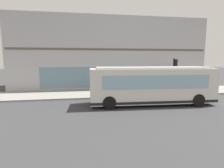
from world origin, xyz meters
TOP-DOWN VIEW (x-y plane):
  - ground at (0.00, 0.00)m, footprint 120.00×120.00m
  - sidewalk_curb at (4.89, 0.00)m, footprint 4.57×40.00m
  - building_corner at (10.63, 0.00)m, footprint 6.98×23.87m
  - city_bus_nearside at (-0.09, -1.90)m, footprint 3.06×10.16m
  - traffic_light_near_corner at (3.05, -5.60)m, footprint 0.32×0.49m
  - fire_hydrant at (5.13, -4.08)m, footprint 0.35×0.35m
  - pedestrian_near_building_entrance at (6.33, -6.59)m, footprint 0.32×0.32m
  - pedestrian_near_hydrant at (4.26, -5.92)m, footprint 0.32×0.32m
  - pedestrian_by_light_pole at (4.39, -8.50)m, footprint 0.32×0.32m
  - pedestrian_walking_along_curb at (6.09, -5.69)m, footprint 0.32×0.32m
  - newspaper_vending_box at (5.93, 1.65)m, footprint 0.44×0.42m

SIDE VIEW (x-z plane):
  - ground at x=0.00m, z-range 0.00..0.00m
  - sidewalk_curb at x=4.89m, z-range 0.00..0.15m
  - fire_hydrant at x=5.13m, z-range 0.14..0.88m
  - newspaper_vending_box at x=5.93m, z-range 0.15..1.05m
  - pedestrian_walking_along_curb at x=6.09m, z-range 0.26..1.85m
  - pedestrian_near_building_entrance at x=6.33m, z-range 0.27..1.88m
  - pedestrian_near_hydrant at x=4.26m, z-range 0.27..1.90m
  - pedestrian_by_light_pole at x=4.39m, z-range 0.27..1.93m
  - city_bus_nearside at x=-0.09m, z-range 0.02..3.09m
  - traffic_light_near_corner at x=3.05m, z-range 0.87..4.50m
  - building_corner at x=10.63m, z-range -0.01..8.74m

